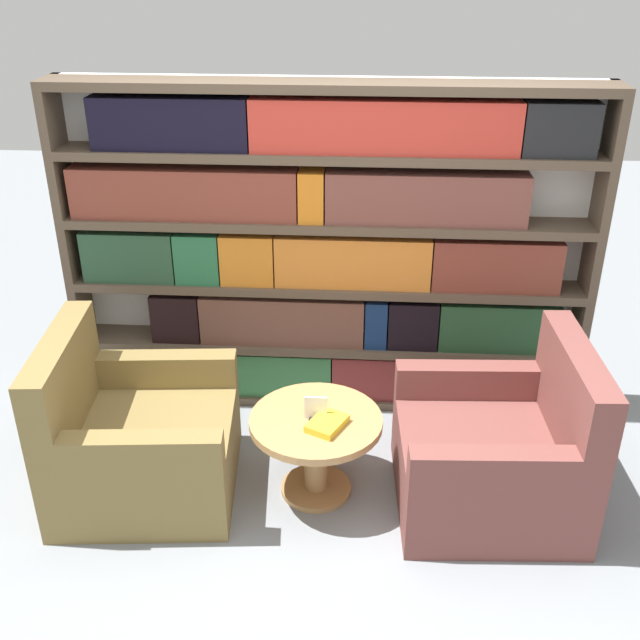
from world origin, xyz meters
TOP-DOWN VIEW (x-y plane):
  - ground_plane at (0.00, 0.00)m, footprint 14.00×14.00m
  - bookshelf at (0.01, 1.23)m, footprint 3.01×0.30m
  - armchair_left at (-0.92, 0.30)m, footprint 0.95×0.93m
  - armchair_right at (0.91, 0.30)m, footprint 0.92×0.90m
  - coffee_table at (-0.00, 0.32)m, footprint 0.67×0.67m
  - table_sign at (-0.00, 0.32)m, footprint 0.11×0.06m
  - stray_book at (0.06, 0.25)m, footprint 0.22×0.25m

SIDE VIEW (x-z plane):
  - ground_plane at x=0.00m, z-range 0.00..0.00m
  - armchair_left at x=-0.92m, z-range -0.15..0.73m
  - armchair_right at x=0.91m, z-range -0.15..0.73m
  - coffee_table at x=0.00m, z-range 0.10..0.55m
  - stray_book at x=0.06m, z-range 0.45..0.49m
  - table_sign at x=0.00m, z-range 0.44..0.57m
  - bookshelf at x=0.01m, z-range 0.00..1.92m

